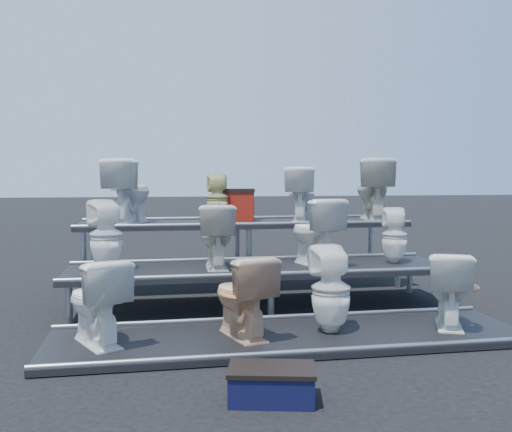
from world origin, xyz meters
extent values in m
plane|color=black|center=(0.00, 0.00, 0.00)|extent=(80.00, 80.00, 0.00)
cube|color=black|center=(0.00, -1.30, 0.03)|extent=(4.20, 1.20, 0.06)
cube|color=black|center=(0.00, 0.00, 0.23)|extent=(4.20, 1.20, 0.46)
cube|color=black|center=(0.00, 1.30, 0.43)|extent=(4.20, 1.20, 0.86)
imported|color=white|center=(-1.65, -1.30, 0.42)|extent=(0.66, 0.81, 0.72)
imported|color=#D6A884|center=(-0.43, -1.30, 0.42)|extent=(0.58, 0.79, 0.72)
imported|color=white|center=(0.37, -1.30, 0.45)|extent=(0.35, 0.36, 0.77)
imported|color=white|center=(1.51, -1.30, 0.41)|extent=(0.64, 0.78, 0.70)
imported|color=white|center=(-1.66, 0.00, 0.83)|extent=(0.44, 0.44, 0.75)
imported|color=beige|center=(-0.51, 0.00, 0.81)|extent=(0.42, 0.70, 0.69)
imported|color=white|center=(0.60, 0.00, 0.83)|extent=(0.58, 0.81, 0.75)
imported|color=white|center=(1.55, 0.00, 0.78)|extent=(0.36, 0.37, 0.64)
imported|color=white|center=(-1.46, 1.30, 1.26)|extent=(0.70, 0.90, 0.81)
imported|color=#CBC87F|center=(-0.33, 1.30, 1.18)|extent=(0.30, 0.31, 0.63)
imported|color=white|center=(0.79, 1.30, 1.22)|extent=(0.61, 0.80, 0.72)
imported|color=beige|center=(1.82, 1.30, 1.28)|extent=(0.62, 0.90, 0.84)
cube|color=#9C1E11|center=(-0.09, 1.48, 1.05)|extent=(0.61, 0.53, 0.38)
cube|color=black|center=(-0.45, -2.61, 0.10)|extent=(0.60, 0.44, 0.19)
camera|label=1|loc=(-1.21, -6.10, 1.43)|focal=40.00mm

